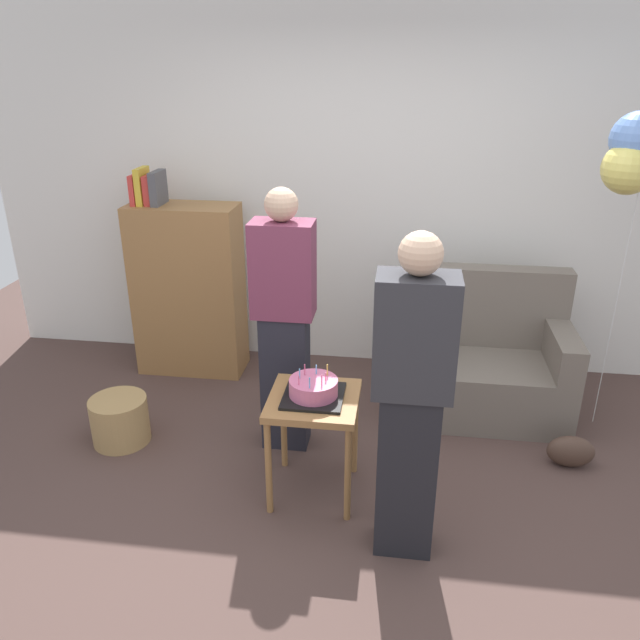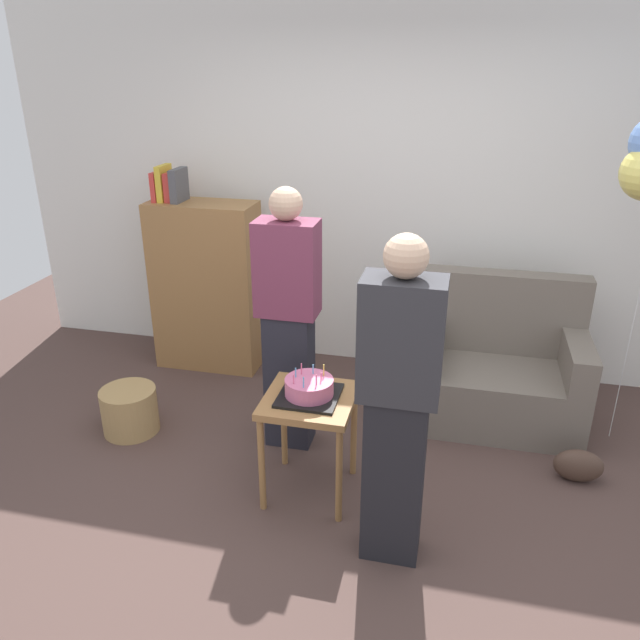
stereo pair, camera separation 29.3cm
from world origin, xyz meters
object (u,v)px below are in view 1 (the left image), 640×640
at_px(bookshelf, 188,288).
at_px(handbag, 571,451).
at_px(birthday_cake, 313,389).
at_px(couch, 484,363).
at_px(balloon_bunch, 634,153).
at_px(person_holding_cake, 411,402).
at_px(side_table, 314,412).
at_px(person_blowing_candles, 284,322).
at_px(wicker_basket, 120,420).

distance_m(bookshelf, handbag, 2.87).
bearing_deg(bookshelf, birthday_cake, -49.76).
bearing_deg(couch, balloon_bunch, -12.97).
relative_size(couch, handbag, 3.93).
bearing_deg(person_holding_cake, balloon_bunch, -109.14).
distance_m(bookshelf, birthday_cake, 1.81).
height_order(side_table, person_holding_cake, person_holding_cake).
distance_m(birthday_cake, handbag, 1.65).
bearing_deg(handbag, bookshelf, 160.63).
bearing_deg(balloon_bunch, person_holding_cake, -132.47).
relative_size(person_blowing_candles, balloon_bunch, 0.81).
distance_m(wicker_basket, balloon_bunch, 3.45).
bearing_deg(birthday_cake, handbag, 16.55).
height_order(bookshelf, wicker_basket, bookshelf).
relative_size(birthday_cake, handbag, 1.14).
distance_m(side_table, wicker_basket, 1.38).
xyz_separation_m(couch, balloon_bunch, (0.66, -0.15, 1.44)).
distance_m(couch, side_table, 1.50).
bearing_deg(balloon_bunch, side_table, -151.20).
relative_size(bookshelf, person_holding_cake, 0.96).
bearing_deg(bookshelf, wicker_basket, -97.02).
bearing_deg(handbag, balloon_bunch, 68.46).
distance_m(couch, person_blowing_candles, 1.49).
bearing_deg(wicker_basket, person_holding_cake, -20.83).
relative_size(side_table, balloon_bunch, 0.30).
bearing_deg(person_blowing_candles, side_table, -62.61).
xyz_separation_m(couch, birthday_cake, (-1.02, -1.08, 0.32)).
height_order(wicker_basket, handbag, wicker_basket).
height_order(bookshelf, birthday_cake, bookshelf).
height_order(bookshelf, handbag, bookshelf).
relative_size(birthday_cake, person_holding_cake, 0.20).
xyz_separation_m(person_blowing_candles, balloon_bunch, (1.93, 0.46, 0.95)).
relative_size(side_table, handbag, 2.17).
bearing_deg(person_blowing_candles, handbag, -1.06).
bearing_deg(side_table, handbag, 16.55).
height_order(birthday_cake, wicker_basket, birthday_cake).
height_order(couch, balloon_bunch, balloon_bunch).
relative_size(couch, balloon_bunch, 0.55).
relative_size(side_table, person_holding_cake, 0.37).
height_order(birthday_cake, balloon_bunch, balloon_bunch).
height_order(bookshelf, person_holding_cake, person_holding_cake).
relative_size(bookshelf, wicker_basket, 4.33).
distance_m(couch, balloon_bunch, 1.59).
relative_size(person_blowing_candles, wicker_basket, 4.53).
relative_size(couch, person_holding_cake, 0.67).
distance_m(couch, wicker_basket, 2.45).
relative_size(wicker_basket, balloon_bunch, 0.18).
bearing_deg(side_table, balloon_bunch, 28.80).
height_order(birthday_cake, person_holding_cake, person_holding_cake).
xyz_separation_m(handbag, balloon_bunch, (0.19, 0.48, 1.68)).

